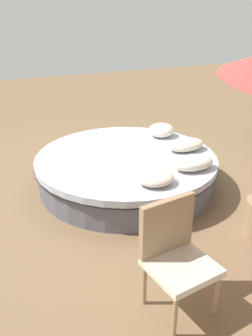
% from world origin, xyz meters
% --- Properties ---
extents(ground_plane, '(16.00, 16.00, 0.00)m').
position_xyz_m(ground_plane, '(0.00, 0.00, 0.00)').
color(ground_plane, brown).
extents(round_bed, '(2.51, 2.51, 0.45)m').
position_xyz_m(round_bed, '(0.00, 0.00, 0.23)').
color(round_bed, '#595966').
rests_on(round_bed, ground_plane).
extents(throw_pillow_0, '(0.45, 0.39, 0.15)m').
position_xyz_m(throw_pillow_0, '(0.01, -0.89, 0.52)').
color(throw_pillow_0, beige).
rests_on(throw_pillow_0, round_bed).
extents(throw_pillow_1, '(0.55, 0.33, 0.18)m').
position_xyz_m(throw_pillow_1, '(0.63, -0.71, 0.54)').
color(throw_pillow_1, silver).
rests_on(throw_pillow_1, round_bed).
extents(throw_pillow_2, '(0.55, 0.33, 0.17)m').
position_xyz_m(throw_pillow_2, '(0.87, -0.12, 0.53)').
color(throw_pillow_2, beige).
rests_on(throw_pillow_2, round_bed).
extents(throw_pillow_3, '(0.40, 0.38, 0.21)m').
position_xyz_m(throw_pillow_3, '(0.81, 0.52, 0.55)').
color(throw_pillow_3, silver).
rests_on(throw_pillow_3, round_bed).
extents(patio_chair, '(0.59, 0.58, 0.98)m').
position_xyz_m(patio_chair, '(-0.47, -2.21, 0.56)').
color(patio_chair, '#997A56').
rests_on(patio_chair, ground_plane).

